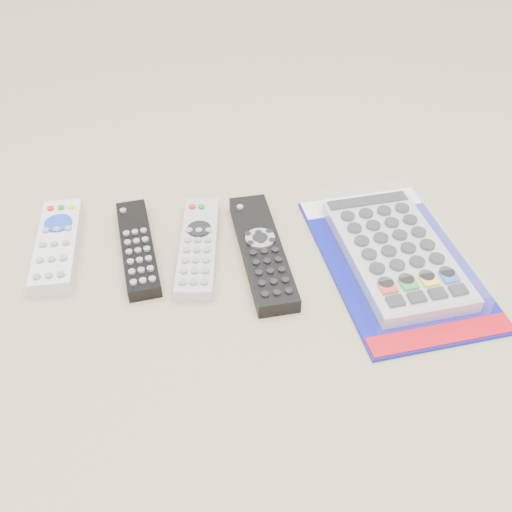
{
  "coord_description": "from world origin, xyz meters",
  "views": [
    {
      "loc": [
        -0.02,
        -0.52,
        0.49
      ],
      "look_at": [
        0.01,
        -0.0,
        0.01
      ],
      "focal_mm": 40.0,
      "sensor_mm": 36.0,
      "label": 1
    }
  ],
  "objects_px": {
    "jumbo_remote_packaged": "(395,251)",
    "remote_silver_dvd": "(198,246)",
    "remote_large_black": "(262,251)",
    "remote_slim_black": "(138,247)",
    "remote_small_grey": "(58,245)"
  },
  "relations": [
    {
      "from": "jumbo_remote_packaged",
      "to": "remote_silver_dvd",
      "type": "bearing_deg",
      "value": 163.33
    },
    {
      "from": "jumbo_remote_packaged",
      "to": "remote_large_black",
      "type": "bearing_deg",
      "value": 164.81
    },
    {
      "from": "remote_slim_black",
      "to": "remote_small_grey",
      "type": "bearing_deg",
      "value": 164.35
    },
    {
      "from": "remote_silver_dvd",
      "to": "remote_small_grey",
      "type": "bearing_deg",
      "value": 179.62
    },
    {
      "from": "remote_slim_black",
      "to": "jumbo_remote_packaged",
      "type": "xyz_separation_m",
      "value": [
        0.32,
        -0.03,
        0.01
      ]
    },
    {
      "from": "remote_small_grey",
      "to": "remote_large_black",
      "type": "distance_m",
      "value": 0.26
    },
    {
      "from": "remote_small_grey",
      "to": "remote_slim_black",
      "type": "relative_size",
      "value": 0.94
    },
    {
      "from": "remote_slim_black",
      "to": "remote_large_black",
      "type": "relative_size",
      "value": 0.85
    },
    {
      "from": "remote_small_grey",
      "to": "remote_slim_black",
      "type": "height_order",
      "value": "remote_small_grey"
    },
    {
      "from": "remote_small_grey",
      "to": "remote_slim_black",
      "type": "bearing_deg",
      "value": -9.21
    },
    {
      "from": "remote_slim_black",
      "to": "remote_silver_dvd",
      "type": "height_order",
      "value": "same"
    },
    {
      "from": "remote_small_grey",
      "to": "remote_large_black",
      "type": "height_order",
      "value": "remote_small_grey"
    },
    {
      "from": "remote_slim_black",
      "to": "jumbo_remote_packaged",
      "type": "relative_size",
      "value": 0.59
    },
    {
      "from": "jumbo_remote_packaged",
      "to": "remote_slim_black",
      "type": "bearing_deg",
      "value": 164.48
    },
    {
      "from": "remote_small_grey",
      "to": "jumbo_remote_packaged",
      "type": "distance_m",
      "value": 0.43
    }
  ]
}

